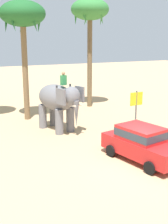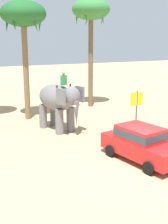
# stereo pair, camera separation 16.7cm
# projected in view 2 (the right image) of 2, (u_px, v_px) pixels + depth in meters

# --- Properties ---
(ground_plane) EXTENTS (120.00, 120.00, 0.00)m
(ground_plane) POSITION_uv_depth(u_px,v_px,m) (138.00, 165.00, 13.59)
(ground_plane) COLOR tan
(car_sedan_foreground) EXTENTS (2.26, 4.28, 1.70)m
(car_sedan_foreground) POSITION_uv_depth(u_px,v_px,m) (141.00, 142.00, 13.91)
(car_sedan_foreground) COLOR red
(car_sedan_foreground) RESTS_ON ground
(elephant_with_mahout) EXTENTS (2.28, 4.01, 3.88)m
(elephant_with_mahout) POSITION_uv_depth(u_px,v_px,m) (58.00, 100.00, 18.52)
(elephant_with_mahout) COLOR slate
(elephant_with_mahout) RESTS_ON ground
(palm_tree_left_of_road) EXTENTS (3.20, 3.20, 8.46)m
(palm_tree_left_of_road) POSITION_uv_depth(u_px,v_px,m) (23.00, 17.00, 20.09)
(palm_tree_left_of_road) COLOR brown
(palm_tree_left_of_road) RESTS_ON ground
(palm_tree_far_back) EXTENTS (3.20, 3.20, 9.21)m
(palm_tree_far_back) POSITION_uv_depth(u_px,v_px,m) (91.00, 13.00, 24.27)
(palm_tree_far_back) COLOR brown
(palm_tree_far_back) RESTS_ON ground
(signboard_yellow) EXTENTS (1.00, 0.10, 2.40)m
(signboard_yellow) POSITION_uv_depth(u_px,v_px,m) (137.00, 101.00, 19.80)
(signboard_yellow) COLOR #4C4C51
(signboard_yellow) RESTS_ON ground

